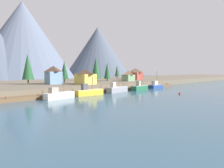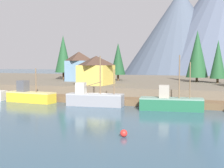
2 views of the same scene
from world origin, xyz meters
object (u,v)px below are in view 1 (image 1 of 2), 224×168
at_px(conifer_near_left, 117,71).
at_px(channel_buoy, 180,93).
at_px(fishing_boat_green, 140,87).
at_px(house_red, 136,74).
at_px(fishing_boat_white, 59,95).
at_px(conifer_back_left, 28,67).
at_px(conifer_mid_left, 107,71).
at_px(house_green, 128,76).
at_px(conifer_mid_right, 64,70).
at_px(house_blue, 54,75).
at_px(fishing_boat_yellow, 89,92).
at_px(conifer_near_right, 96,68).
at_px(fishing_boat_grey, 117,89).
at_px(fishing_boat_blue, 156,86).
at_px(house_yellow, 85,77).

xyz_separation_m(conifer_near_left, channel_buoy, (-25.63, -55.54, -7.15)).
xyz_separation_m(fishing_boat_green, house_red, (23.45, 21.92, 4.73)).
xyz_separation_m(fishing_boat_white, conifer_back_left, (1.90, 27.47, 8.14)).
bearing_deg(conifer_mid_left, channel_buoy, -98.94).
height_order(house_green, conifer_mid_right, conifer_mid_right).
relative_size(conifer_mid_left, conifer_back_left, 0.80).
height_order(house_blue, conifer_mid_right, conifer_mid_right).
bearing_deg(fishing_boat_yellow, conifer_mid_right, 80.84).
distance_m(house_red, house_green, 13.59).
bearing_deg(conifer_near_right, house_green, -51.31).
height_order(fishing_boat_grey, house_red, house_red).
height_order(fishing_boat_grey, conifer_mid_right, conifer_mid_right).
distance_m(house_green, conifer_back_left, 46.20).
distance_m(fishing_boat_blue, channel_buoy, 22.28).
relative_size(house_blue, conifer_near_right, 0.60).
relative_size(conifer_near_left, conifer_mid_right, 0.92).
xyz_separation_m(house_red, house_blue, (-49.34, -0.23, 0.28)).
xyz_separation_m(house_red, conifer_back_left, (-56.91, 5.61, 3.42)).
distance_m(fishing_boat_yellow, house_blue, 21.94).
distance_m(house_red, conifer_mid_right, 41.77).
xyz_separation_m(fishing_boat_white, house_green, (46.50, 16.12, 4.10)).
bearing_deg(fishing_boat_white, house_yellow, 25.92).
height_order(house_red, conifer_mid_right, conifer_mid_right).
distance_m(house_green, channel_buoy, 36.60).
bearing_deg(fishing_boat_yellow, conifer_near_right, 53.15).
xyz_separation_m(conifer_mid_right, conifer_back_left, (-15.55, 0.19, 1.36)).
relative_size(fishing_boat_white, conifer_near_right, 0.78).
distance_m(fishing_boat_grey, house_green, 28.71).
relative_size(fishing_boat_grey, house_yellow, 1.28).
height_order(conifer_near_right, conifer_mid_left, conifer_near_right).
distance_m(conifer_near_left, channel_buoy, 61.58).
xyz_separation_m(fishing_boat_green, conifer_near_left, (24.36, 37.64, 6.41)).
xyz_separation_m(fishing_boat_green, house_yellow, (-17.38, 12.52, 4.38)).
height_order(fishing_boat_green, conifer_mid_left, conifer_mid_left).
bearing_deg(house_blue, house_yellow, -47.09).
bearing_deg(fishing_boat_green, conifer_mid_left, 69.53).
relative_size(fishing_boat_yellow, conifer_mid_left, 0.99).
xyz_separation_m(fishing_boat_yellow, fishing_boat_blue, (36.28, -0.04, 0.01)).
bearing_deg(conifer_mid_left, fishing_boat_grey, -125.21).
xyz_separation_m(fishing_boat_blue, house_green, (-0.41, 15.88, 4.06)).
height_order(conifer_mid_right, conifer_back_left, conifer_back_left).
height_order(house_red, conifer_back_left, conifer_back_left).
distance_m(fishing_boat_grey, conifer_mid_right, 28.50).
relative_size(fishing_boat_white, fishing_boat_grey, 0.99).
bearing_deg(house_blue, fishing_boat_yellow, -86.88).
relative_size(fishing_boat_grey, house_blue, 1.32).
relative_size(fishing_boat_yellow, conifer_near_right, 0.78).
distance_m(fishing_boat_green, conifer_mid_right, 33.39).
bearing_deg(fishing_boat_grey, conifer_mid_right, 95.25).
distance_m(conifer_near_left, conifer_mid_left, 22.27).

